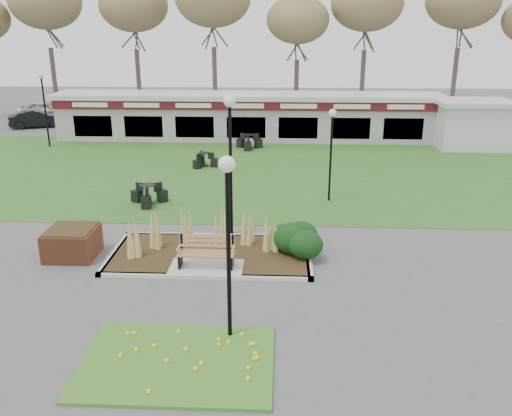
{
  "coord_description": "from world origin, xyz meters",
  "views": [
    {
      "loc": [
        2.21,
        -14.62,
        7.05
      ],
      "look_at": [
        1.41,
        2.0,
        1.38
      ],
      "focal_mm": 38.0,
      "sensor_mm": 36.0,
      "label": 1
    }
  ],
  "objects_px": {
    "food_pavilion": "(248,116)",
    "bistro_set_d": "(249,144)",
    "lamp_post_near_right": "(228,209)",
    "bistro_set_a": "(204,162)",
    "car_black": "(37,119)",
    "lamp_post_near_left": "(230,135)",
    "park_bench": "(206,251)",
    "lamp_post_far_left": "(43,93)",
    "bistro_set_c": "(149,197)",
    "service_hut": "(472,124)",
    "brick_planter": "(72,242)",
    "car_silver": "(46,110)",
    "lamp_post_mid_right": "(332,135)"
  },
  "relations": [
    {
      "from": "park_bench",
      "to": "lamp_post_far_left",
      "type": "distance_m",
      "value": 20.68
    },
    {
      "from": "bistro_set_c",
      "to": "bistro_set_d",
      "type": "bearing_deg",
      "value": 71.86
    },
    {
      "from": "car_black",
      "to": "bistro_set_c",
      "type": "bearing_deg",
      "value": -168.04
    },
    {
      "from": "food_pavilion",
      "to": "car_black",
      "type": "distance_m",
      "value": 15.72
    },
    {
      "from": "bistro_set_d",
      "to": "car_black",
      "type": "distance_m",
      "value": 16.83
    },
    {
      "from": "service_hut",
      "to": "bistro_set_d",
      "type": "xyz_separation_m",
      "value": [
        -13.24,
        -1.0,
        -1.15
      ]
    },
    {
      "from": "bistro_set_c",
      "to": "service_hut",
      "type": "bearing_deg",
      "value": 34.87
    },
    {
      "from": "bistro_set_a",
      "to": "car_black",
      "type": "xyz_separation_m",
      "value": [
        -13.52,
        10.72,
        0.36
      ]
    },
    {
      "from": "food_pavilion",
      "to": "lamp_post_near_left",
      "type": "xyz_separation_m",
      "value": [
        0.48,
        -16.76,
        2.07
      ]
    },
    {
      "from": "lamp_post_near_left",
      "to": "bistro_set_c",
      "type": "bearing_deg",
      "value": 139.76
    },
    {
      "from": "bistro_set_d",
      "to": "lamp_post_near_right",
      "type": "bearing_deg",
      "value": -87.79
    },
    {
      "from": "brick_planter",
      "to": "bistro_set_d",
      "type": "distance_m",
      "value": 16.67
    },
    {
      "from": "park_bench",
      "to": "lamp_post_far_left",
      "type": "xyz_separation_m",
      "value": [
        -11.84,
        16.75,
        2.63
      ]
    },
    {
      "from": "service_hut",
      "to": "lamp_post_near_right",
      "type": "distance_m",
      "value": 24.91
    },
    {
      "from": "service_hut",
      "to": "car_black",
      "type": "distance_m",
      "value": 29.33
    },
    {
      "from": "park_bench",
      "to": "lamp_post_mid_right",
      "type": "relative_size",
      "value": 0.44
    },
    {
      "from": "lamp_post_near_right",
      "to": "bistro_set_a",
      "type": "xyz_separation_m",
      "value": [
        -2.86,
        16.1,
        -2.95
      ]
    },
    {
      "from": "brick_planter",
      "to": "car_silver",
      "type": "height_order",
      "value": "car_silver"
    },
    {
      "from": "food_pavilion",
      "to": "bistro_set_d",
      "type": "bearing_deg",
      "value": -84.95
    },
    {
      "from": "lamp_post_near_right",
      "to": "car_black",
      "type": "distance_m",
      "value": 31.54
    },
    {
      "from": "lamp_post_near_right",
      "to": "bistro_set_d",
      "type": "distance_m",
      "value": 20.72
    },
    {
      "from": "lamp_post_near_left",
      "to": "bistro_set_a",
      "type": "xyz_separation_m",
      "value": [
        -2.29,
        9.4,
        -3.28
      ]
    },
    {
      "from": "brick_planter",
      "to": "bistro_set_d",
      "type": "height_order",
      "value": "brick_planter"
    },
    {
      "from": "car_black",
      "to": "food_pavilion",
      "type": "bearing_deg",
      "value": -125.87
    },
    {
      "from": "park_bench",
      "to": "lamp_post_far_left",
      "type": "bearing_deg",
      "value": 125.26
    },
    {
      "from": "lamp_post_near_left",
      "to": "bistro_set_d",
      "type": "distance_m",
      "value": 14.18
    },
    {
      "from": "bistro_set_a",
      "to": "car_black",
      "type": "relative_size",
      "value": 0.36
    },
    {
      "from": "lamp_post_near_left",
      "to": "lamp_post_mid_right",
      "type": "xyz_separation_m",
      "value": [
        3.74,
        3.95,
        -0.74
      ]
    },
    {
      "from": "bistro_set_d",
      "to": "car_black",
      "type": "bearing_deg",
      "value": 157.93
    },
    {
      "from": "bistro_set_c",
      "to": "car_silver",
      "type": "distance_m",
      "value": 24.42
    },
    {
      "from": "lamp_post_near_right",
      "to": "bistro_set_d",
      "type": "bearing_deg",
      "value": 92.21
    },
    {
      "from": "brick_planter",
      "to": "lamp_post_far_left",
      "type": "bearing_deg",
      "value": 114.95
    },
    {
      "from": "brick_planter",
      "to": "car_silver",
      "type": "distance_m",
      "value": 28.57
    },
    {
      "from": "brick_planter",
      "to": "food_pavilion",
      "type": "xyz_separation_m",
      "value": [
        4.4,
        18.96,
        1.0
      ]
    },
    {
      "from": "car_silver",
      "to": "car_black",
      "type": "xyz_separation_m",
      "value": [
        0.92,
        -3.68,
        -0.08
      ]
    },
    {
      "from": "park_bench",
      "to": "bistro_set_a",
      "type": "height_order",
      "value": "park_bench"
    },
    {
      "from": "park_bench",
      "to": "lamp_post_near_right",
      "type": "xyz_separation_m",
      "value": [
        1.05,
        -3.75,
        2.63
      ]
    },
    {
      "from": "food_pavilion",
      "to": "bistro_set_d",
      "type": "height_order",
      "value": "food_pavilion"
    },
    {
      "from": "bistro_set_a",
      "to": "service_hut",
      "type": "bearing_deg",
      "value": 19.43
    },
    {
      "from": "brick_planter",
      "to": "lamp_post_mid_right",
      "type": "xyz_separation_m",
      "value": [
        8.62,
        6.15,
        2.33
      ]
    },
    {
      "from": "park_bench",
      "to": "food_pavilion",
      "type": "height_order",
      "value": "food_pavilion"
    },
    {
      "from": "brick_planter",
      "to": "bistro_set_d",
      "type": "xyz_separation_m",
      "value": [
        4.66,
        16.0,
        -0.17
      ]
    },
    {
      "from": "service_hut",
      "to": "food_pavilion",
      "type": "bearing_deg",
      "value": 171.73
    },
    {
      "from": "car_black",
      "to": "brick_planter",
      "type": "bearing_deg",
      "value": -177.43
    },
    {
      "from": "lamp_post_near_right",
      "to": "lamp_post_mid_right",
      "type": "bearing_deg",
      "value": 73.43
    },
    {
      "from": "car_black",
      "to": "car_silver",
      "type": "bearing_deg",
      "value": -9.55
    },
    {
      "from": "food_pavilion",
      "to": "bistro_set_c",
      "type": "relative_size",
      "value": 15.96
    },
    {
      "from": "lamp_post_near_left",
      "to": "lamp_post_far_left",
      "type": "relative_size",
      "value": 1.1
    },
    {
      "from": "park_bench",
      "to": "lamp_post_mid_right",
      "type": "bearing_deg",
      "value": 58.54
    },
    {
      "from": "car_silver",
      "to": "car_black",
      "type": "distance_m",
      "value": 3.79
    }
  ]
}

